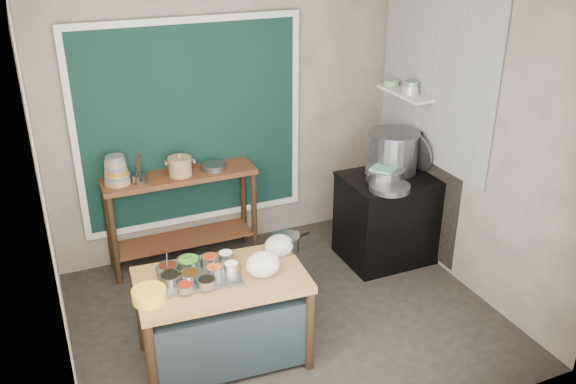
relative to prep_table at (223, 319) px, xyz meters
name	(u,v)px	position (x,y,z in m)	size (l,w,h in m)	color
floor	(286,318)	(0.65, 0.30, -0.39)	(3.50, 3.00, 0.02)	#302B25
back_wall	(225,114)	(0.65, 1.81, 1.02)	(3.50, 0.02, 2.80)	gray
left_wall	(44,208)	(-1.11, 0.30, 1.02)	(0.02, 3.00, 2.80)	gray
right_wall	(470,138)	(2.41, 0.30, 1.02)	(0.02, 3.00, 2.80)	gray
curtain_panel	(192,125)	(0.30, 1.77, 0.98)	(2.10, 0.02, 1.90)	black
curtain_frame	(192,125)	(0.30, 1.76, 0.98)	(2.22, 0.03, 2.02)	beige
tile_panel	(435,74)	(2.38, 0.85, 1.48)	(0.02, 1.70, 1.70)	#B2B2AA
soot_patch	(418,184)	(2.39, 0.95, 0.32)	(0.01, 1.30, 1.30)	black
wall_shelf	(405,93)	(2.28, 1.15, 1.23)	(0.22, 0.70, 0.03)	beige
prep_table	(223,319)	(0.00, 0.00, 0.00)	(1.25, 0.72, 0.75)	olive
back_counter	(183,218)	(0.10, 1.58, 0.10)	(1.45, 0.40, 0.95)	#552C18
stove_block	(389,219)	(2.00, 0.85, 0.05)	(0.90, 0.68, 0.85)	black
stove_top	(392,178)	(2.00, 0.85, 0.49)	(0.92, 0.69, 0.03)	black
condiment_tray	(199,276)	(-0.15, 0.06, 0.39)	(0.58, 0.41, 0.03)	gray
condiment_bowls	(195,270)	(-0.17, 0.07, 0.43)	(0.61, 0.46, 0.07)	silver
yellow_basin	(149,295)	(-0.55, -0.10, 0.42)	(0.24, 0.24, 0.09)	yellow
saucepan	(285,243)	(0.59, 0.17, 0.44)	(0.23, 0.23, 0.13)	gray
plastic_bag_a	(263,264)	(0.29, -0.10, 0.47)	(0.25, 0.22, 0.19)	white
plastic_bag_b	(279,246)	(0.52, 0.12, 0.46)	(0.23, 0.19, 0.17)	white
bowl_stack	(116,171)	(-0.47, 1.58, 0.69)	(0.24, 0.24, 0.27)	tan
utensil_cup	(139,178)	(-0.28, 1.52, 0.62)	(0.14, 0.14, 0.08)	gray
ceramic_crock	(180,167)	(0.10, 1.54, 0.65)	(0.23, 0.23, 0.16)	#947451
wide_bowl	(213,167)	(0.43, 1.55, 0.60)	(0.23, 0.23, 0.06)	gray
stock_pot	(393,152)	(2.08, 0.99, 0.71)	(0.51, 0.51, 0.40)	gray
pot_lid	(418,152)	(2.31, 0.90, 0.70)	(0.40, 0.40, 0.02)	gray
steamer	(385,174)	(1.89, 0.81, 0.57)	(0.38, 0.38, 0.12)	gray
green_cloth	(385,167)	(1.89, 0.81, 0.64)	(0.28, 0.21, 0.02)	#62A88E
shallow_pan	(390,187)	(1.82, 0.60, 0.53)	(0.38, 0.38, 0.05)	gray
shelf_bowl_stack	(411,88)	(2.28, 1.06, 1.30)	(0.16, 0.16, 0.12)	silver
shelf_bowl_green	(391,83)	(2.28, 1.40, 1.27)	(0.16, 0.16, 0.06)	gray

